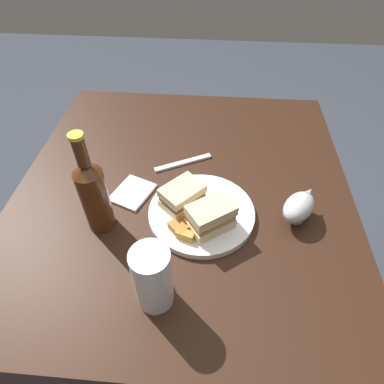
{
  "coord_description": "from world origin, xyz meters",
  "views": [
    {
      "loc": [
        -0.65,
        -0.08,
        1.38
      ],
      "look_at": [
        -0.05,
        -0.03,
        0.76
      ],
      "focal_mm": 30.66,
      "sensor_mm": 36.0,
      "label": 1
    }
  ],
  "objects_px": {
    "plate": "(201,213)",
    "sandwich_half_right": "(211,217)",
    "cider_bottle": "(94,194)",
    "fork": "(183,163)",
    "sandwich_half_left": "(182,196)",
    "napkin": "(132,193)",
    "gravy_boat": "(299,207)",
    "pint_glass": "(153,280)"
  },
  "relations": [
    {
      "from": "sandwich_half_left",
      "to": "fork",
      "type": "relative_size",
      "value": 0.7
    },
    {
      "from": "sandwich_half_left",
      "to": "gravy_boat",
      "type": "distance_m",
      "value": 0.29
    },
    {
      "from": "plate",
      "to": "cider_bottle",
      "type": "bearing_deg",
      "value": 101.11
    },
    {
      "from": "sandwich_half_right",
      "to": "sandwich_half_left",
      "type": "bearing_deg",
      "value": 47.24
    },
    {
      "from": "sandwich_half_right",
      "to": "napkin",
      "type": "distance_m",
      "value": 0.25
    },
    {
      "from": "gravy_boat",
      "to": "sandwich_half_right",
      "type": "bearing_deg",
      "value": 105.27
    },
    {
      "from": "sandwich_half_left",
      "to": "pint_glass",
      "type": "xyz_separation_m",
      "value": [
        -0.25,
        0.03,
        0.02
      ]
    },
    {
      "from": "sandwich_half_left",
      "to": "fork",
      "type": "distance_m",
      "value": 0.18
    },
    {
      "from": "sandwich_half_left",
      "to": "sandwich_half_right",
      "type": "height_order",
      "value": "sandwich_half_right"
    },
    {
      "from": "plate",
      "to": "sandwich_half_left",
      "type": "relative_size",
      "value": 2.15
    },
    {
      "from": "pint_glass",
      "to": "fork",
      "type": "xyz_separation_m",
      "value": [
        0.43,
        -0.01,
        -0.07
      ]
    },
    {
      "from": "sandwich_half_left",
      "to": "napkin",
      "type": "xyz_separation_m",
      "value": [
        0.04,
        0.14,
        -0.04
      ]
    },
    {
      "from": "plate",
      "to": "sandwich_half_right",
      "type": "height_order",
      "value": "sandwich_half_right"
    },
    {
      "from": "sandwich_half_left",
      "to": "sandwich_half_right",
      "type": "relative_size",
      "value": 0.99
    },
    {
      "from": "sandwich_half_right",
      "to": "napkin",
      "type": "height_order",
      "value": "sandwich_half_right"
    },
    {
      "from": "sandwich_half_left",
      "to": "gravy_boat",
      "type": "relative_size",
      "value": 1.01
    },
    {
      "from": "plate",
      "to": "napkin",
      "type": "relative_size",
      "value": 2.47
    },
    {
      "from": "pint_glass",
      "to": "napkin",
      "type": "height_order",
      "value": "pint_glass"
    },
    {
      "from": "napkin",
      "to": "fork",
      "type": "relative_size",
      "value": 0.61
    },
    {
      "from": "gravy_boat",
      "to": "napkin",
      "type": "height_order",
      "value": "gravy_boat"
    },
    {
      "from": "sandwich_half_right",
      "to": "napkin",
      "type": "relative_size",
      "value": 1.15
    },
    {
      "from": "sandwich_half_right",
      "to": "gravy_boat",
      "type": "height_order",
      "value": "sandwich_half_right"
    },
    {
      "from": "gravy_boat",
      "to": "pint_glass",
      "type": "bearing_deg",
      "value": 127.27
    },
    {
      "from": "plate",
      "to": "cider_bottle",
      "type": "relative_size",
      "value": 0.99
    },
    {
      "from": "cider_bottle",
      "to": "fork",
      "type": "bearing_deg",
      "value": -36.01
    },
    {
      "from": "cider_bottle",
      "to": "fork",
      "type": "distance_m",
      "value": 0.32
    },
    {
      "from": "plate",
      "to": "fork",
      "type": "distance_m",
      "value": 0.21
    },
    {
      "from": "pint_glass",
      "to": "fork",
      "type": "bearing_deg",
      "value": -1.8
    },
    {
      "from": "pint_glass",
      "to": "napkin",
      "type": "relative_size",
      "value": 1.44
    },
    {
      "from": "pint_glass",
      "to": "gravy_boat",
      "type": "relative_size",
      "value": 1.26
    },
    {
      "from": "plate",
      "to": "sandwich_half_right",
      "type": "distance_m",
      "value": 0.07
    },
    {
      "from": "cider_bottle",
      "to": "fork",
      "type": "relative_size",
      "value": 1.52
    },
    {
      "from": "sandwich_half_left",
      "to": "cider_bottle",
      "type": "height_order",
      "value": "cider_bottle"
    },
    {
      "from": "napkin",
      "to": "sandwich_half_left",
      "type": "bearing_deg",
      "value": -106.22
    },
    {
      "from": "pint_glass",
      "to": "gravy_boat",
      "type": "distance_m",
      "value": 0.4
    },
    {
      "from": "cider_bottle",
      "to": "sandwich_half_right",
      "type": "bearing_deg",
      "value": -90.14
    },
    {
      "from": "pint_glass",
      "to": "napkin",
      "type": "xyz_separation_m",
      "value": [
        0.3,
        0.11,
        -0.07
      ]
    },
    {
      "from": "plate",
      "to": "gravy_boat",
      "type": "distance_m",
      "value": 0.24
    },
    {
      "from": "sandwich_half_right",
      "to": "plate",
      "type": "bearing_deg",
      "value": 25.73
    },
    {
      "from": "gravy_boat",
      "to": "napkin",
      "type": "relative_size",
      "value": 1.14
    },
    {
      "from": "sandwich_half_right",
      "to": "pint_glass",
      "type": "distance_m",
      "value": 0.21
    },
    {
      "from": "sandwich_half_right",
      "to": "cider_bottle",
      "type": "relative_size",
      "value": 0.46
    }
  ]
}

